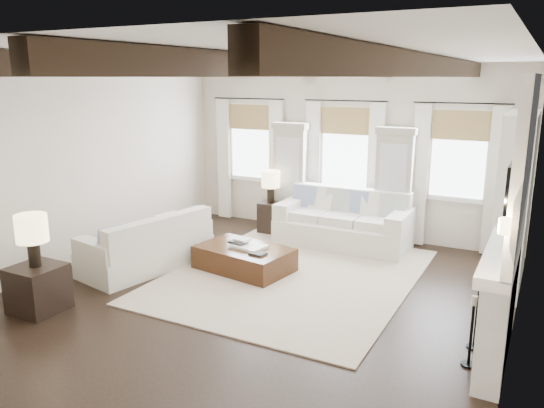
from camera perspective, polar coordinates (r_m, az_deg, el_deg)
The scene contains 16 objects.
ground at distance 7.31m, azimuth -2.75°, elevation -10.48°, with size 7.50×7.50×0.00m, color black.
room_shell at distance 7.23m, azimuth 5.85°, elevation 4.85°, with size 6.54×7.54×3.22m.
area_rug at distance 8.21m, azimuth 2.31°, elevation -7.64°, with size 3.48×4.30×0.02m, color #BBA993.
sofa_back at distance 9.64m, azimuth 7.77°, elevation -2.02°, with size 2.34×1.07×1.00m.
sofa_left at distance 8.62m, azimuth -13.06°, elevation -4.53°, with size 1.33×2.21×0.88m.
ottoman at distance 8.37m, azimuth -3.01°, elevation -5.91°, with size 1.45×0.90×0.38m, color black.
tray at distance 8.29m, azimuth -2.47°, elevation -4.57°, with size 0.50×0.38×0.04m, color white.
book_lower at distance 8.38m, azimuth -3.67°, elevation -4.10°, with size 0.26×0.20×0.04m, color #262628.
book_upper at distance 8.37m, azimuth -3.19°, elevation -3.87°, with size 0.22×0.17×0.03m, color beige.
book_loose at distance 7.97m, azimuth -1.54°, elevation -5.35°, with size 0.24×0.18×0.03m, color #262628.
side_table_front at distance 7.58m, azimuth -23.86°, elevation -8.29°, with size 0.61×0.61×0.61m, color black.
lamp_front at distance 7.35m, azimuth -24.42°, elevation -2.70°, with size 0.40×0.40×0.68m.
side_table_back at distance 10.34m, azimuth -0.14°, elevation -1.46°, with size 0.40×0.40×0.60m, color black.
lamp_back at distance 10.17m, azimuth -0.14°, elevation 2.49°, with size 0.36×0.36×0.62m.
candlestick_near at distance 6.07m, azimuth 20.61°, elevation -13.25°, with size 0.16×0.16×0.79m.
candlestick_far at distance 6.44m, azimuth 21.13°, elevation -11.54°, with size 0.17×0.17×0.83m.
Camera 1 is at (3.42, -5.74, 2.97)m, focal length 35.00 mm.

